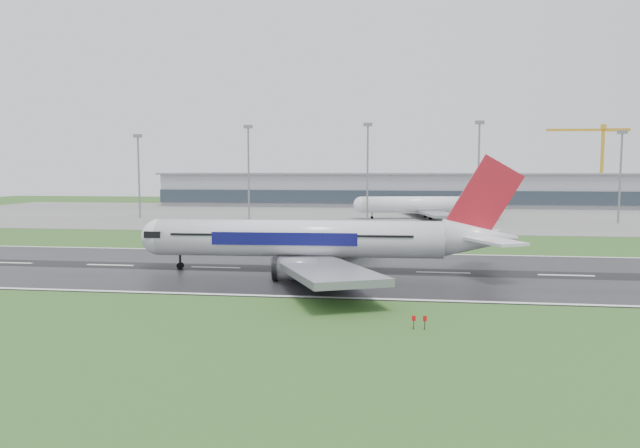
# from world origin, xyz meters

# --- Properties ---
(ground) EXTENTS (520.00, 520.00, 0.00)m
(ground) POSITION_xyz_m (0.00, 0.00, 0.00)
(ground) COLOR #28511E
(ground) RESTS_ON ground
(runway) EXTENTS (400.00, 45.00, 0.10)m
(runway) POSITION_xyz_m (0.00, 0.00, 0.05)
(runway) COLOR black
(runway) RESTS_ON ground
(apron) EXTENTS (400.00, 130.00, 0.08)m
(apron) POSITION_xyz_m (0.00, 125.00, 0.04)
(apron) COLOR slate
(apron) RESTS_ON ground
(terminal) EXTENTS (240.00, 36.00, 15.00)m
(terminal) POSITION_xyz_m (0.00, 185.00, 7.50)
(terminal) COLOR gray
(terminal) RESTS_ON ground
(main_airliner) EXTENTS (67.01, 64.06, 19.06)m
(main_airliner) POSITION_xyz_m (-20.12, -1.24, 9.63)
(main_airliner) COLOR silver
(main_airliner) RESTS_ON runway
(parked_airliner) EXTENTS (63.68, 60.62, 16.20)m
(parked_airliner) POSITION_xyz_m (2.59, 110.52, 8.18)
(parked_airliner) COLOR white
(parked_airliner) RESTS_ON apron
(tower_crane) EXTENTS (39.72, 5.64, 39.57)m
(tower_crane) POSITION_xyz_m (90.48, 200.00, 19.79)
(tower_crane) COLOR gold
(tower_crane) RESTS_ON ground
(floodmast_0) EXTENTS (0.64, 0.64, 28.85)m
(floodmast_0) POSITION_xyz_m (-99.96, 100.00, 14.43)
(floodmast_0) COLOR gray
(floodmast_0) RESTS_ON ground
(floodmast_1) EXTENTS (0.64, 0.64, 31.75)m
(floodmast_1) POSITION_xyz_m (-59.52, 100.00, 15.87)
(floodmast_1) COLOR gray
(floodmast_1) RESTS_ON ground
(floodmast_2) EXTENTS (0.64, 0.64, 32.06)m
(floodmast_2) POSITION_xyz_m (-17.99, 100.00, 16.03)
(floodmast_2) COLOR gray
(floodmast_2) RESTS_ON ground
(floodmast_3) EXTENTS (0.64, 0.64, 32.38)m
(floodmast_3) POSITION_xyz_m (18.81, 100.00, 16.19)
(floodmast_3) COLOR gray
(floodmast_3) RESTS_ON ground
(floodmast_4) EXTENTS (0.64, 0.64, 28.89)m
(floodmast_4) POSITION_xyz_m (63.45, 100.00, 14.44)
(floodmast_4) COLOR gray
(floodmast_4) RESTS_ON ground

